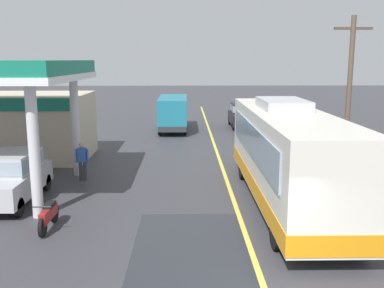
{
  "coord_description": "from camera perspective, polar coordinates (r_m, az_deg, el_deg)",
  "views": [
    {
      "loc": [
        -1.8,
        -8.24,
        5.13
      ],
      "look_at": [
        -1.5,
        10.0,
        1.6
      ],
      "focal_mm": 40.93,
      "sensor_mm": 36.0,
      "label": 1
    }
  ],
  "objects": [
    {
      "name": "lane_divider_stripe",
      "position": [
        23.86,
        3.41,
        -1.47
      ],
      "size": [
        0.16,
        50.0,
        0.01
      ],
      "primitive_type": "cube",
      "color": "#D8CC4C",
      "rests_on": "ground"
    },
    {
      "name": "minibus_opposing_lane",
      "position": [
        32.07,
        -2.49,
        4.39
      ],
      "size": [
        2.04,
        6.13,
        2.44
      ],
      "color": "teal",
      "rests_on": "ground"
    },
    {
      "name": "gas_station_roadside",
      "position": [
        22.59,
        -23.25,
        3.7
      ],
      "size": [
        9.1,
        11.95,
        5.1
      ],
      "color": "#147259",
      "rests_on": "ground"
    },
    {
      "name": "utility_pole_roadside",
      "position": [
        22.42,
        19.81,
        6.8
      ],
      "size": [
        1.8,
        0.24,
        7.16
      ],
      "color": "brown",
      "rests_on": "ground"
    },
    {
      "name": "motorcycle_parked_forecourt",
      "position": [
        14.26,
        -18.18,
        -8.79
      ],
      "size": [
        0.55,
        1.8,
        0.92
      ],
      "color": "black",
      "rests_on": "ground"
    },
    {
      "name": "coach_bus_main",
      "position": [
        15.94,
        12.28,
        -1.65
      ],
      "size": [
        2.6,
        11.04,
        3.69
      ],
      "color": "silver",
      "rests_on": "ground"
    },
    {
      "name": "ground",
      "position": [
        28.75,
        2.66,
        0.66
      ],
      "size": [
        120.0,
        120.0,
        0.0
      ],
      "primitive_type": "plane",
      "color": "#38383D"
    },
    {
      "name": "pedestrian_near_pump",
      "position": [
        19.37,
        -14.12,
        -1.9
      ],
      "size": [
        0.55,
        0.22,
        1.66
      ],
      "color": "#33333F",
      "rests_on": "ground"
    },
    {
      "name": "car_trailing_behind_bus",
      "position": [
        33.87,
        6.47,
        3.9
      ],
      "size": [
        1.7,
        4.2,
        1.82
      ],
      "color": "black",
      "rests_on": "ground"
    },
    {
      "name": "wet_puddle_patch",
      "position": [
        12.26,
        0.11,
        -13.77
      ],
      "size": [
        3.32,
        5.82,
        0.01
      ],
      "primitive_type": "cube",
      "color": "#26282D",
      "rests_on": "ground"
    },
    {
      "name": "car_at_pump",
      "position": [
        17.2,
        -22.38,
        -3.73
      ],
      "size": [
        1.7,
        4.2,
        1.82
      ],
      "color": "#B2B2B7",
      "rests_on": "ground"
    }
  ]
}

